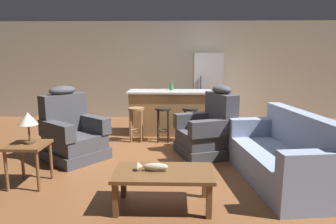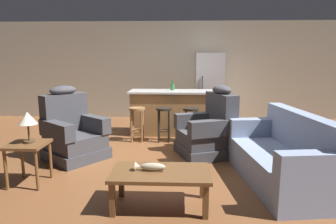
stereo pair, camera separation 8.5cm
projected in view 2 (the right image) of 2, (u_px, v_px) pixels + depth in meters
ground_plane at (168, 153)px, 5.29m from camera, size 12.00×12.00×0.00m
back_wall at (173, 71)px, 8.13m from camera, size 12.00×0.05×2.60m
coffee_table at (160, 176)px, 3.33m from camera, size 1.10×0.60×0.42m
fish_figurine at (150, 167)px, 3.33m from camera, size 0.34×0.10×0.10m
couch at (283, 158)px, 3.99m from camera, size 1.07×1.99×0.94m
recliner_near_lamp at (73, 133)px, 4.97m from camera, size 1.18×1.18×1.20m
recliner_near_island at (209, 131)px, 5.12m from camera, size 1.08×1.08×1.20m
end_table at (28, 150)px, 3.92m from camera, size 0.48×0.48×0.56m
table_lamp at (28, 120)px, 3.87m from camera, size 0.24×0.24×0.41m
kitchen_island at (171, 112)px, 6.53m from camera, size 1.80×0.70×0.95m
bar_stool_left at (137, 118)px, 5.94m from camera, size 0.32×0.32×0.68m
bar_stool_middle at (164, 118)px, 5.92m from camera, size 0.32×0.32×0.68m
bar_stool_right at (191, 118)px, 5.90m from camera, size 0.32×0.32×0.68m
refrigerator at (209, 88)px, 7.60m from camera, size 0.70×0.69×1.76m
bottle_tall_green at (172, 87)px, 6.52m from camera, size 0.08×0.08×0.20m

